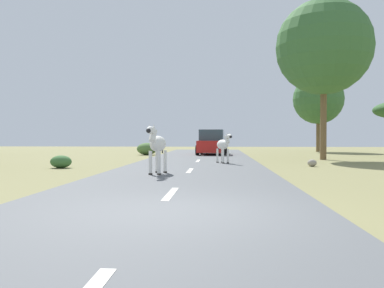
# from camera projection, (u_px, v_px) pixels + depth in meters

# --- Properties ---
(ground_plane) EXTENTS (90.00, 90.00, 0.00)m
(ground_plane) POSITION_uv_depth(u_px,v_px,m) (182.00, 214.00, 6.76)
(ground_plane) COLOR olive
(road) EXTENTS (6.00, 64.00, 0.05)m
(road) POSITION_uv_depth(u_px,v_px,m) (157.00, 212.00, 6.79)
(road) COLOR #56595B
(road) RESTS_ON ground_plane
(lane_markings) EXTENTS (0.16, 56.00, 0.01)m
(lane_markings) POSITION_uv_depth(u_px,v_px,m) (146.00, 223.00, 5.79)
(lane_markings) COLOR silver
(lane_markings) RESTS_ON road
(zebra_0) EXTENTS (0.62, 1.76, 1.66)m
(zebra_0) POSITION_uv_depth(u_px,v_px,m) (157.00, 145.00, 13.44)
(zebra_0) COLOR silver
(zebra_0) RESTS_ON road
(zebra_1) EXTENTS (0.85, 1.44, 1.44)m
(zebra_1) POSITION_uv_depth(u_px,v_px,m) (223.00, 145.00, 19.02)
(zebra_1) COLOR silver
(zebra_1) RESTS_ON road
(car_0) EXTENTS (2.20, 4.43, 1.74)m
(car_0) POSITION_uv_depth(u_px,v_px,m) (212.00, 143.00, 28.27)
(car_0) COLOR red
(car_0) RESTS_ON road
(tree_0) EXTENTS (4.30, 4.30, 6.69)m
(tree_0) POSITION_uv_depth(u_px,v_px,m) (318.00, 99.00, 34.44)
(tree_0) COLOR brown
(tree_0) RESTS_ON ground_plane
(tree_1) EXTENTS (5.36, 5.36, 9.04)m
(tree_1) POSITION_uv_depth(u_px,v_px,m) (324.00, 47.00, 22.54)
(tree_1) COLOR brown
(tree_1) RESTS_ON ground_plane
(bush_0) EXTENTS (0.88, 0.79, 0.53)m
(bush_0) POSITION_uv_depth(u_px,v_px,m) (61.00, 162.00, 16.66)
(bush_0) COLOR #386633
(bush_0) RESTS_ON ground_plane
(bush_2) EXTENTS (1.44, 1.30, 0.86)m
(bush_2) POSITION_uv_depth(u_px,v_px,m) (147.00, 149.00, 28.56)
(bush_2) COLOR #4C7038
(bush_2) RESTS_ON ground_plane
(rock_1) EXTENTS (0.39, 0.36, 0.31)m
(rock_1) POSITION_uv_depth(u_px,v_px,m) (312.00, 163.00, 17.47)
(rock_1) COLOR gray
(rock_1) RESTS_ON ground_plane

